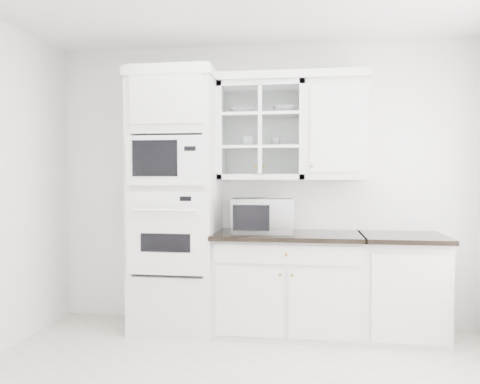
# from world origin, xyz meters

# --- Properties ---
(room_shell) EXTENTS (4.00, 3.50, 2.70)m
(room_shell) POSITION_xyz_m (0.00, 0.43, 1.78)
(room_shell) COLOR white
(room_shell) RESTS_ON ground
(oven_column) EXTENTS (0.76, 0.68, 2.40)m
(oven_column) POSITION_xyz_m (-0.75, 1.42, 1.20)
(oven_column) COLOR silver
(oven_column) RESTS_ON ground
(base_cabinet_run) EXTENTS (1.32, 0.67, 0.92)m
(base_cabinet_run) POSITION_xyz_m (0.28, 1.45, 0.46)
(base_cabinet_run) COLOR silver
(base_cabinet_run) RESTS_ON ground
(extra_base_cabinet) EXTENTS (0.72, 0.67, 0.92)m
(extra_base_cabinet) POSITION_xyz_m (1.28, 1.45, 0.46)
(extra_base_cabinet) COLOR silver
(extra_base_cabinet) RESTS_ON ground
(upper_cabinet_glass) EXTENTS (0.80, 0.33, 0.90)m
(upper_cabinet_glass) POSITION_xyz_m (0.03, 1.58, 1.85)
(upper_cabinet_glass) COLOR silver
(upper_cabinet_glass) RESTS_ON room_shell
(upper_cabinet_solid) EXTENTS (0.55, 0.33, 0.90)m
(upper_cabinet_solid) POSITION_xyz_m (0.71, 1.58, 1.85)
(upper_cabinet_solid) COLOR silver
(upper_cabinet_solid) RESTS_ON room_shell
(crown_molding) EXTENTS (2.14, 0.38, 0.07)m
(crown_molding) POSITION_xyz_m (-0.07, 1.56, 2.33)
(crown_molding) COLOR white
(crown_molding) RESTS_ON room_shell
(countertop_microwave) EXTENTS (0.57, 0.49, 0.31)m
(countertop_microwave) POSITION_xyz_m (0.05, 1.39, 1.08)
(countertop_microwave) COLOR white
(countertop_microwave) RESTS_ON base_cabinet_run
(bowl_a) EXTENTS (0.29, 0.29, 0.06)m
(bowl_a) POSITION_xyz_m (-0.16, 1.57, 2.04)
(bowl_a) COLOR white
(bowl_a) RESTS_ON upper_cabinet_glass
(bowl_b) EXTENTS (0.27, 0.27, 0.07)m
(bowl_b) POSITION_xyz_m (0.24, 1.57, 2.04)
(bowl_b) COLOR white
(bowl_b) RESTS_ON upper_cabinet_glass
(cup_a) EXTENTS (0.14, 0.14, 0.09)m
(cup_a) POSITION_xyz_m (-0.10, 1.57, 1.76)
(cup_a) COLOR white
(cup_a) RESTS_ON upper_cabinet_glass
(cup_b) EXTENTS (0.09, 0.09, 0.08)m
(cup_b) POSITION_xyz_m (0.16, 1.60, 1.75)
(cup_b) COLOR white
(cup_b) RESTS_ON upper_cabinet_glass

